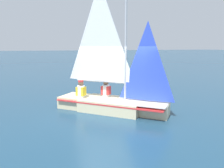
# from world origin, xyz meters

# --- Properties ---
(ground_plane) EXTENTS (260.00, 260.00, 0.00)m
(ground_plane) POSITION_xyz_m (0.00, 0.00, 0.00)
(ground_plane) COLOR navy
(sailboat_main) EXTENTS (4.02, 3.93, 4.99)m
(sailboat_main) POSITION_xyz_m (-0.02, 0.02, 0.68)
(sailboat_main) COLOR beige
(sailboat_main) RESTS_ON ground_plane
(sailor_helm) EXTENTS (0.43, 0.42, 1.16)m
(sailor_helm) POSITION_xyz_m (-0.07, 0.51, 0.63)
(sailor_helm) COLOR black
(sailor_helm) RESTS_ON ground_plane
(sailor_crew) EXTENTS (0.43, 0.42, 1.16)m
(sailor_crew) POSITION_xyz_m (-1.07, 0.69, 0.63)
(sailor_crew) COLOR black
(sailor_crew) RESTS_ON ground_plane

